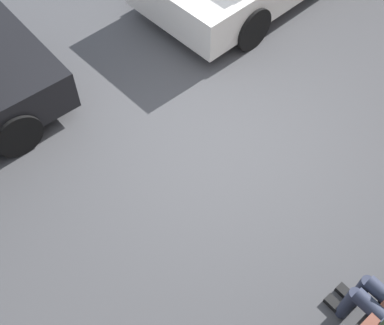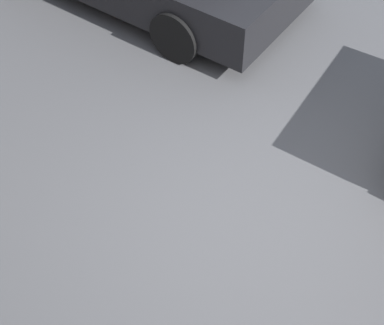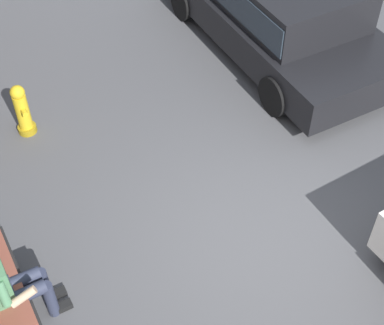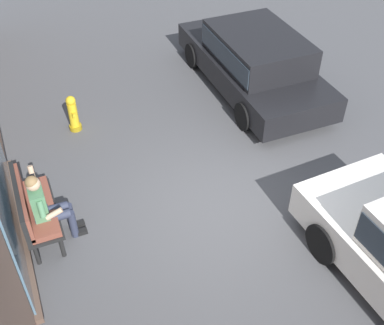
% 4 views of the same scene
% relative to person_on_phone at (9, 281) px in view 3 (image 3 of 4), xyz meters
% --- Properties ---
extents(ground_plane, '(60.00, 60.00, 0.00)m').
position_rel_person_on_phone_xyz_m(ground_plane, '(-0.46, -2.67, -0.73)').
color(ground_plane, '#4C4C4F').
extents(person_on_phone, '(0.73, 0.74, 1.38)m').
position_rel_person_on_phone_xyz_m(person_on_phone, '(0.00, 0.00, 0.00)').
color(person_on_phone, '#2D3347').
rests_on(person_on_phone, ground_plane).
extents(parked_car_mid, '(4.58, 2.02, 1.41)m').
position_rel_person_on_phone_xyz_m(parked_car_mid, '(2.81, -5.17, 0.03)').
color(parked_car_mid, black).
rests_on(parked_car_mid, ground_plane).
extents(fire_hydrant, '(0.38, 0.26, 0.81)m').
position_rel_person_on_phone_xyz_m(fire_hydrant, '(2.82, -0.96, -0.34)').
color(fire_hydrant, olive).
rests_on(fire_hydrant, ground_plane).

